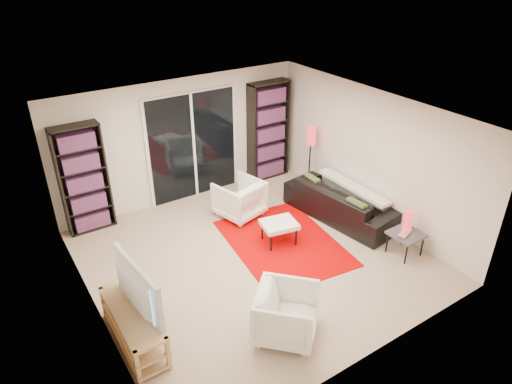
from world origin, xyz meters
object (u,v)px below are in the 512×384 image
ottoman (279,225)px  armchair_front (287,314)px  bookshelf_left (84,180)px  tv_stand (134,325)px  sofa (341,202)px  armchair_back (239,198)px  side_table (406,235)px  floor_lamp (311,142)px  bookshelf_right (269,131)px

ottoman → armchair_front: bearing=-123.3°
bookshelf_left → tv_stand: bearing=-95.7°
tv_stand → bookshelf_left: bearing=84.3°
sofa → armchair_back: bearing=46.8°
bookshelf_left → tv_stand: 3.11m
side_table → floor_lamp: floor_lamp is taller
bookshelf_left → side_table: (4.08, -3.62, -0.62)m
bookshelf_left → side_table: size_ratio=3.90×
tv_stand → ottoman: (2.85, 0.79, 0.08)m
armchair_front → floor_lamp: (2.83, 3.03, 0.69)m
sofa → floor_lamp: size_ratio=1.60×
bookshelf_left → floor_lamp: (4.21, -0.96, 0.07)m
bookshelf_right → tv_stand: 5.19m
floor_lamp → sofa: bearing=-100.3°
ottoman → side_table: (1.53, -1.40, 0.01)m
tv_stand → side_table: tv_stand is taller
tv_stand → armchair_front: armchair_front is taller
side_table → bookshelf_left: bearing=138.4°
sofa → side_table: sofa is taller
tv_stand → armchair_front: bearing=-30.1°
bookshelf_right → floor_lamp: 1.03m
tv_stand → sofa: sofa is taller
sofa → side_table: size_ratio=4.37×
armchair_back → ottoman: size_ratio=1.19×
side_table → floor_lamp: bearing=87.1°
sofa → side_table: 1.45m
armchair_back → armchair_front: size_ratio=1.00×
tv_stand → armchair_front: 1.95m
armchair_back → floor_lamp: bearing=170.1°
sofa → ottoman: sofa is taller
side_table → floor_lamp: size_ratio=0.36×
tv_stand → armchair_front: (1.69, -0.98, 0.09)m
armchair_back → armchair_front: (-1.07, -2.91, -0.00)m
armchair_front → side_table: (2.69, 0.37, 0.00)m
armchair_back → bookshelf_left: bearing=-37.6°
armchair_front → ottoman: (1.16, 1.77, -0.01)m
side_table → ottoman: bearing=137.6°
bookshelf_left → sofa: bookshelf_left is taller
ottoman → floor_lamp: (1.67, 1.26, 0.70)m
ottoman → side_table: size_ratio=1.31×
floor_lamp → bookshelf_right: bearing=110.7°
tv_stand → armchair_back: armchair_back is taller
armchair_back → floor_lamp: (1.76, 0.12, 0.69)m
sofa → armchair_back: (-1.54, 1.09, 0.04)m
armchair_back → tv_stand: bearing=21.2°
bookshelf_left → ottoman: size_ratio=2.97×
bookshelf_right → armchair_front: size_ratio=2.70×
bookshelf_right → floor_lamp: bookshelf_right is taller
armchair_front → ottoman: armchair_front is taller
armchair_front → ottoman: 2.11m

